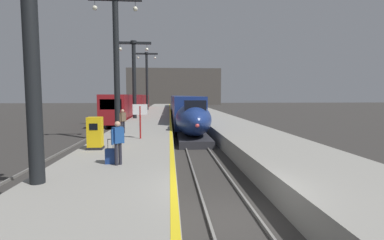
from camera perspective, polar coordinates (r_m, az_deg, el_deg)
The scene contains 19 objects.
ground_plane at distance 9.10m, azimuth 8.21°, elevation -19.23°, with size 260.00×260.00×0.00m, color #33302D.
platform_left at distance 33.07m, azimuth -8.29°, elevation -0.62°, with size 4.80×110.00×1.05m, color gray.
platform_right at distance 33.52m, azimuth 5.66°, elevation -0.51°, with size 4.80×110.00×1.05m, color gray.
platform_left_safety_stripe at distance 32.95m, azimuth -4.34°, elevation 0.32°, with size 0.20×107.80×0.01m, color yellow.
rail_main_left at distance 35.79m, azimuth -2.72°, elevation -0.89°, with size 0.08×110.00×0.12m, color slate.
rail_main_right at distance 35.87m, azimuth -0.32°, elevation -0.88°, with size 0.08×110.00×0.12m, color slate.
rail_secondary_left at distance 36.45m, azimuth -15.55°, elevation -0.97°, with size 0.08×110.00×0.12m, color slate.
rail_secondary_right at distance 36.19m, azimuth -13.22°, elevation -0.96°, with size 0.08×110.00×0.12m, color slate.
highspeed_train_main at distance 46.81m, azimuth -2.24°, elevation 2.82°, with size 2.92×56.85×3.60m.
regional_train_adjacent at distance 49.42m, azimuth -11.79°, elevation 3.03°, with size 2.85×36.60×3.80m.
station_column_mid at distance 23.13m, azimuth -14.91°, elevation 13.18°, with size 4.00×0.68×10.15m.
station_column_far at distance 33.86m, azimuth -11.51°, elevation 9.42°, with size 4.00×0.68×8.85m.
station_column_distant at distance 52.65m, azimuth -9.02°, elevation 8.69°, with size 4.00×0.68×10.32m.
passenger_near_edge at distance 11.26m, azimuth -14.60°, elevation -3.78°, with size 0.44×0.42×1.69m.
passenger_mid_platform at distance 20.57m, azimuth -13.66°, elevation 0.15°, with size 0.42×0.44×1.69m.
rolling_suitcase at distance 11.65m, azimuth -15.95°, elevation -6.95°, with size 0.40×0.22×0.98m.
ticket_machine_yellow at distance 14.91m, azimuth -18.80°, elevation -2.74°, with size 0.76×0.62×1.60m.
departure_info_board at distance 17.80m, azimuth -10.33°, elevation 1.14°, with size 0.90×0.10×2.12m.
terminus_back_wall at distance 110.15m, azimuth -3.58°, elevation 6.68°, with size 36.00×2.00×14.00m, color #4C4742.
Camera 1 is at (-1.87, -8.09, 3.73)m, focal length 26.68 mm.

